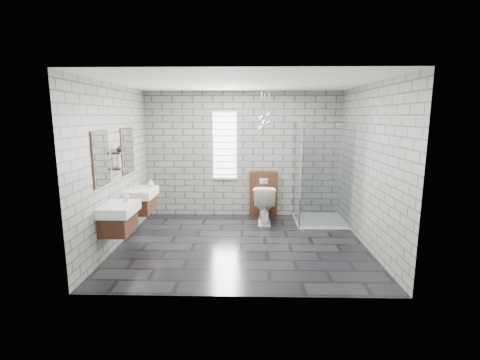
{
  "coord_description": "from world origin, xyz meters",
  "views": [
    {
      "loc": [
        0.11,
        -5.72,
        2.17
      ],
      "look_at": [
        -0.04,
        0.35,
        1.06
      ],
      "focal_mm": 26.0,
      "sensor_mm": 36.0,
      "label": 1
    }
  ],
  "objects_px": {
    "cistern_panel": "(263,194)",
    "vanity_right": "(139,194)",
    "toilet": "(264,204)",
    "vanity_left": "(116,210)",
    "shower_enclosure": "(316,200)"
  },
  "relations": [
    {
      "from": "cistern_panel",
      "to": "toilet",
      "type": "xyz_separation_m",
      "value": [
        0.0,
        -0.45,
        -0.1
      ]
    },
    {
      "from": "vanity_right",
      "to": "shower_enclosure",
      "type": "height_order",
      "value": "shower_enclosure"
    },
    {
      "from": "toilet",
      "to": "vanity_left",
      "type": "bearing_deg",
      "value": 40.49
    },
    {
      "from": "vanity_right",
      "to": "shower_enclosure",
      "type": "xyz_separation_m",
      "value": [
        3.41,
        0.66,
        -0.25
      ]
    },
    {
      "from": "cistern_panel",
      "to": "toilet",
      "type": "height_order",
      "value": "cistern_panel"
    },
    {
      "from": "vanity_left",
      "to": "shower_enclosure",
      "type": "xyz_separation_m",
      "value": [
        3.41,
        1.8,
        -0.25
      ]
    },
    {
      "from": "vanity_left",
      "to": "shower_enclosure",
      "type": "bearing_deg",
      "value": 27.9
    },
    {
      "from": "vanity_left",
      "to": "toilet",
      "type": "relative_size",
      "value": 1.99
    },
    {
      "from": "vanity_left",
      "to": "toilet",
      "type": "distance_m",
      "value": 3.03
    },
    {
      "from": "cistern_panel",
      "to": "vanity_right",
      "type": "bearing_deg",
      "value": -153.32
    },
    {
      "from": "vanity_left",
      "to": "vanity_right",
      "type": "bearing_deg",
      "value": 90.0
    },
    {
      "from": "vanity_left",
      "to": "vanity_right",
      "type": "relative_size",
      "value": 1.0
    },
    {
      "from": "shower_enclosure",
      "to": "vanity_left",
      "type": "bearing_deg",
      "value": -152.1
    },
    {
      "from": "vanity_right",
      "to": "shower_enclosure",
      "type": "bearing_deg",
      "value": 11.02
    },
    {
      "from": "vanity_left",
      "to": "cistern_panel",
      "type": "distance_m",
      "value": 3.31
    }
  ]
}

